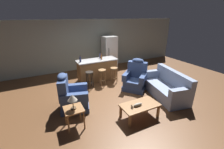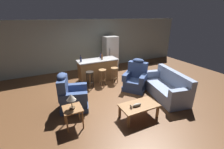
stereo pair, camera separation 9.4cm
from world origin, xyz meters
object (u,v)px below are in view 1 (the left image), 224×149
at_px(table_lamp, 72,98).
at_px(bottle_wine_dark, 101,57).
at_px(fish_figurine, 137,105).
at_px(bar_stool_middle, 102,74).
at_px(refrigerator, 109,53).
at_px(bottle_tall_green, 100,56).
at_px(bottle_short_amber, 80,59).
at_px(recliner_near_lamp, 72,96).
at_px(recliner_near_island, 136,79).
at_px(coffee_table, 140,106).
at_px(couch, 166,87).
at_px(kitchen_island, 97,70).
at_px(bar_stool_left, 90,77).
at_px(end_table, 74,112).
at_px(bar_stool_right, 114,72).

distance_m(table_lamp, bottle_wine_dark, 3.30).
height_order(fish_figurine, bar_stool_middle, bar_stool_middle).
height_order(refrigerator, bottle_tall_green, refrigerator).
xyz_separation_m(fish_figurine, bottle_short_amber, (-0.67, 3.16, 0.60)).
height_order(recliner_near_lamp, recliner_near_island, same).
xyz_separation_m(coffee_table, couch, (1.64, 0.60, -0.02)).
bearing_deg(kitchen_island, bar_stool_left, -132.95).
height_order(couch, kitchen_island, kitchen_island).
height_order(end_table, bar_stool_right, bar_stool_right).
bearing_deg(fish_figurine, kitchen_island, 88.57).
xyz_separation_m(fish_figurine, table_lamp, (-1.64, 0.47, 0.41)).
bearing_deg(recliner_near_island, end_table, -17.17).
bearing_deg(fish_figurine, recliner_near_lamp, 137.46).
bearing_deg(recliner_near_island, recliner_near_lamp, -34.06).
bearing_deg(bottle_wine_dark, refrigerator, 51.18).
height_order(fish_figurine, bar_stool_left, bar_stool_left).
relative_size(recliner_near_lamp, bar_stool_left, 1.76).
bearing_deg(refrigerator, bottle_tall_green, -133.88).
height_order(coffee_table, recliner_near_island, recliner_near_island).
relative_size(coffee_table, bottle_tall_green, 4.73).
distance_m(refrigerator, bottle_wine_dark, 1.59).
bearing_deg(refrigerator, table_lamp, -126.78).
height_order(bar_stool_left, bottle_tall_green, bottle_tall_green).
relative_size(bar_stool_left, bottle_short_amber, 2.35).
relative_size(table_lamp, bottle_tall_green, 1.76).
bearing_deg(bottle_short_amber, bar_stool_left, -75.13).
height_order(coffee_table, couch, couch).
height_order(recliner_near_lamp, bar_stool_middle, recliner_near_lamp).
bearing_deg(recliner_near_lamp, bar_stool_right, 44.31).
xyz_separation_m(kitchen_island, bar_stool_left, (-0.59, -0.63, -0.01)).
distance_m(kitchen_island, bottle_tall_green, 0.65).
bearing_deg(table_lamp, couch, 2.66).
bearing_deg(refrigerator, bar_stool_left, -134.22).
relative_size(bar_stool_right, bottle_short_amber, 2.35).
height_order(coffee_table, recliner_near_lamp, recliner_near_lamp).
xyz_separation_m(recliner_near_lamp, refrigerator, (2.77, 3.00, 0.46)).
bearing_deg(recliner_near_island, bottle_short_amber, -80.45).
bearing_deg(refrigerator, end_table, -126.81).
bearing_deg(recliner_near_island, kitchen_island, -95.99).
bearing_deg(bar_stool_left, bottle_tall_green, 45.38).
relative_size(end_table, bar_stool_left, 0.82).
height_order(bar_stool_middle, bottle_wine_dark, bottle_wine_dark).
bearing_deg(bottle_tall_green, bar_stool_left, -134.62).
distance_m(recliner_near_island, bar_stool_middle, 1.40).
height_order(refrigerator, bottle_short_amber, refrigerator).
bearing_deg(kitchen_island, bar_stool_right, -50.05).
xyz_separation_m(kitchen_island, bar_stool_middle, (-0.03, -0.63, -0.01)).
height_order(bar_stool_right, bottle_wine_dark, bottle_wine_dark).
xyz_separation_m(coffee_table, table_lamp, (-1.78, 0.44, 0.50)).
height_order(coffee_table, refrigerator, refrigerator).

